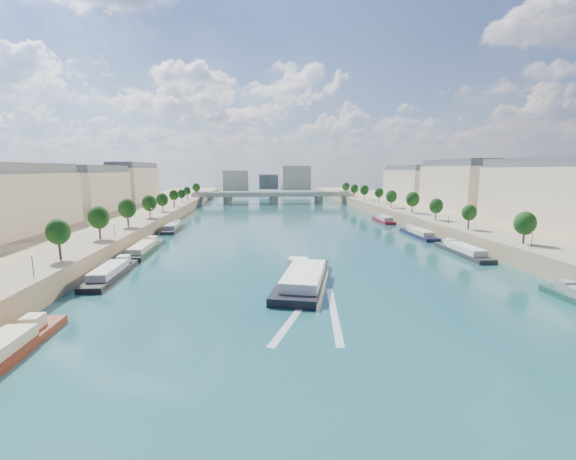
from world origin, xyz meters
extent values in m
plane|color=#0C2E35|center=(0.00, 100.00, 0.00)|extent=(700.00, 700.00, 0.00)
cube|color=#9E8460|center=(-72.00, 100.00, 2.50)|extent=(44.00, 520.00, 5.00)
cube|color=#9E8460|center=(72.00, 100.00, 2.50)|extent=(44.00, 520.00, 5.00)
cube|color=gray|center=(-57.00, 100.00, 5.05)|extent=(14.00, 520.00, 0.10)
cube|color=gray|center=(57.00, 100.00, 5.05)|extent=(14.00, 520.00, 0.10)
cylinder|color=#382B1E|center=(-55.00, 42.00, 6.91)|extent=(0.50, 0.50, 3.82)
ellipsoid|color=black|center=(-55.00, 42.00, 10.50)|extent=(4.80, 4.80, 5.52)
cylinder|color=#382B1E|center=(-55.00, 66.00, 6.91)|extent=(0.50, 0.50, 3.82)
ellipsoid|color=black|center=(-55.00, 66.00, 10.50)|extent=(4.80, 4.80, 5.52)
cylinder|color=#382B1E|center=(-55.00, 90.00, 6.91)|extent=(0.50, 0.50, 3.82)
ellipsoid|color=black|center=(-55.00, 90.00, 10.50)|extent=(4.80, 4.80, 5.52)
cylinder|color=#382B1E|center=(-55.00, 114.00, 6.91)|extent=(0.50, 0.50, 3.82)
ellipsoid|color=black|center=(-55.00, 114.00, 10.50)|extent=(4.80, 4.80, 5.52)
cylinder|color=#382B1E|center=(-55.00, 138.00, 6.91)|extent=(0.50, 0.50, 3.82)
ellipsoid|color=black|center=(-55.00, 138.00, 10.50)|extent=(4.80, 4.80, 5.52)
cylinder|color=#382B1E|center=(-55.00, 162.00, 6.91)|extent=(0.50, 0.50, 3.82)
ellipsoid|color=black|center=(-55.00, 162.00, 10.50)|extent=(4.80, 4.80, 5.52)
cylinder|color=#382B1E|center=(-55.00, 186.00, 6.91)|extent=(0.50, 0.50, 3.82)
ellipsoid|color=black|center=(-55.00, 186.00, 10.50)|extent=(4.80, 4.80, 5.52)
cylinder|color=#382B1E|center=(-55.00, 210.00, 6.91)|extent=(0.50, 0.50, 3.82)
ellipsoid|color=black|center=(-55.00, 210.00, 10.50)|extent=(4.80, 4.80, 5.52)
cylinder|color=#382B1E|center=(-55.00, 234.00, 6.91)|extent=(0.50, 0.50, 3.82)
ellipsoid|color=black|center=(-55.00, 234.00, 10.50)|extent=(4.80, 4.80, 5.52)
cylinder|color=#382B1E|center=(55.00, 50.00, 6.91)|extent=(0.50, 0.50, 3.82)
ellipsoid|color=black|center=(55.00, 50.00, 10.50)|extent=(4.80, 4.80, 5.52)
cylinder|color=#382B1E|center=(55.00, 74.00, 6.91)|extent=(0.50, 0.50, 3.82)
ellipsoid|color=black|center=(55.00, 74.00, 10.50)|extent=(4.80, 4.80, 5.52)
cylinder|color=#382B1E|center=(55.00, 98.00, 6.91)|extent=(0.50, 0.50, 3.82)
ellipsoid|color=black|center=(55.00, 98.00, 10.50)|extent=(4.80, 4.80, 5.52)
cylinder|color=#382B1E|center=(55.00, 122.00, 6.91)|extent=(0.50, 0.50, 3.82)
ellipsoid|color=black|center=(55.00, 122.00, 10.50)|extent=(4.80, 4.80, 5.52)
cylinder|color=#382B1E|center=(55.00, 146.00, 6.91)|extent=(0.50, 0.50, 3.82)
ellipsoid|color=black|center=(55.00, 146.00, 10.50)|extent=(4.80, 4.80, 5.52)
cylinder|color=#382B1E|center=(55.00, 170.00, 6.91)|extent=(0.50, 0.50, 3.82)
ellipsoid|color=black|center=(55.00, 170.00, 10.50)|extent=(4.80, 4.80, 5.52)
cylinder|color=#382B1E|center=(55.00, 194.00, 6.91)|extent=(0.50, 0.50, 3.82)
ellipsoid|color=black|center=(55.00, 194.00, 10.50)|extent=(4.80, 4.80, 5.52)
cylinder|color=#382B1E|center=(55.00, 218.00, 6.91)|extent=(0.50, 0.50, 3.82)
ellipsoid|color=black|center=(55.00, 218.00, 10.50)|extent=(4.80, 4.80, 5.52)
cylinder|color=#382B1E|center=(55.00, 242.00, 6.91)|extent=(0.50, 0.50, 3.82)
ellipsoid|color=black|center=(55.00, 242.00, 10.50)|extent=(4.80, 4.80, 5.52)
cylinder|color=black|center=(-52.50, 30.00, 7.00)|extent=(0.14, 0.14, 4.00)
sphere|color=#FFE5B2|center=(-52.50, 30.00, 9.10)|extent=(0.36, 0.36, 0.36)
cylinder|color=black|center=(-52.50, 70.00, 7.00)|extent=(0.14, 0.14, 4.00)
sphere|color=#FFE5B2|center=(-52.50, 70.00, 9.10)|extent=(0.36, 0.36, 0.36)
cylinder|color=black|center=(-52.50, 110.00, 7.00)|extent=(0.14, 0.14, 4.00)
sphere|color=#FFE5B2|center=(-52.50, 110.00, 9.10)|extent=(0.36, 0.36, 0.36)
cylinder|color=black|center=(-52.50, 150.00, 7.00)|extent=(0.14, 0.14, 4.00)
sphere|color=#FFE5B2|center=(-52.50, 150.00, 9.10)|extent=(0.36, 0.36, 0.36)
cylinder|color=black|center=(-52.50, 190.00, 7.00)|extent=(0.14, 0.14, 4.00)
sphere|color=#FFE5B2|center=(-52.50, 190.00, 9.10)|extent=(0.36, 0.36, 0.36)
cylinder|color=black|center=(52.50, 45.00, 7.00)|extent=(0.14, 0.14, 4.00)
sphere|color=#FFE5B2|center=(52.50, 45.00, 9.10)|extent=(0.36, 0.36, 0.36)
cylinder|color=black|center=(52.50, 85.00, 7.00)|extent=(0.14, 0.14, 4.00)
sphere|color=#FFE5B2|center=(52.50, 85.00, 9.10)|extent=(0.36, 0.36, 0.36)
cylinder|color=black|center=(52.50, 125.00, 7.00)|extent=(0.14, 0.14, 4.00)
sphere|color=#FFE5B2|center=(52.50, 125.00, 9.10)|extent=(0.36, 0.36, 0.36)
cylinder|color=black|center=(52.50, 165.00, 7.00)|extent=(0.14, 0.14, 4.00)
sphere|color=#FFE5B2|center=(52.50, 165.00, 9.10)|extent=(0.36, 0.36, 0.36)
cylinder|color=black|center=(52.50, 205.00, 7.00)|extent=(0.14, 0.14, 4.00)
sphere|color=#FFE5B2|center=(52.50, 205.00, 9.10)|extent=(0.36, 0.36, 0.36)
cube|color=#C5B598|center=(-85.00, 83.00, 15.00)|extent=(16.00, 52.00, 20.00)
cube|color=#474C54|center=(-85.00, 83.00, 26.60)|extent=(14.72, 50.44, 3.20)
cube|color=#C5B598|center=(-85.00, 141.00, 15.00)|extent=(16.00, 52.00, 20.00)
cube|color=#474C54|center=(-85.00, 141.00, 26.60)|extent=(14.72, 50.44, 3.20)
cube|color=#C5B598|center=(-85.00, 199.00, 15.00)|extent=(16.00, 52.00, 20.00)
cube|color=#474C54|center=(-85.00, 199.00, 26.60)|extent=(14.72, 50.44, 3.20)
cube|color=#C5B598|center=(85.00, 83.00, 15.00)|extent=(16.00, 52.00, 20.00)
cube|color=#474C54|center=(85.00, 83.00, 26.60)|extent=(14.72, 50.44, 3.20)
cube|color=#C5B598|center=(85.00, 141.00, 15.00)|extent=(16.00, 52.00, 20.00)
cube|color=#474C54|center=(85.00, 141.00, 26.60)|extent=(14.72, 50.44, 3.20)
cube|color=#C5B598|center=(85.00, 199.00, 15.00)|extent=(16.00, 52.00, 20.00)
cube|color=#474C54|center=(85.00, 199.00, 26.60)|extent=(14.72, 50.44, 3.20)
cube|color=#C5B598|center=(-30.00, 310.00, 14.00)|extent=(22.00, 18.00, 18.00)
cube|color=#C5B598|center=(25.00, 320.00, 16.00)|extent=(26.00, 20.00, 22.00)
cube|color=#474C54|center=(0.00, 335.00, 12.00)|extent=(18.00, 16.00, 14.00)
cube|color=#C1B79E|center=(0.00, 230.93, 6.20)|extent=(112.00, 11.00, 2.20)
cube|color=#C1B79E|center=(0.00, 225.93, 7.70)|extent=(112.00, 0.80, 0.90)
cube|color=#C1B79E|center=(0.00, 235.93, 7.70)|extent=(112.00, 0.80, 0.90)
cylinder|color=#C1B79E|center=(-32.00, 230.93, 2.50)|extent=(6.40, 6.40, 5.00)
cylinder|color=#C1B79E|center=(0.00, 230.93, 2.50)|extent=(6.40, 6.40, 5.00)
cylinder|color=#C1B79E|center=(32.00, 230.93, 2.50)|extent=(6.40, 6.40, 5.00)
cube|color=#C1B79E|center=(-52.00, 230.93, 2.50)|extent=(6.00, 12.00, 5.00)
cube|color=#C1B79E|center=(52.00, 230.93, 2.50)|extent=(6.00, 12.00, 5.00)
cube|color=black|center=(-3.35, 38.21, 0.49)|extent=(16.21, 31.81, 2.19)
cube|color=white|center=(-3.35, 35.77, 2.57)|extent=(11.97, 21.05, 1.97)
cube|color=white|center=(-3.35, 47.39, 2.49)|extent=(5.16, 4.66, 1.80)
cube|color=silver|center=(-6.55, 21.21, 0.02)|extent=(10.72, 24.60, 0.04)
cube|color=silver|center=(-0.15, 21.21, 0.02)|extent=(4.67, 25.93, 0.04)
cube|color=maroon|center=(-45.50, 9.02, 0.30)|extent=(5.00, 23.80, 1.80)
cube|color=beige|center=(-45.50, 16.16, 2.10)|extent=(2.50, 2.86, 1.80)
cube|color=black|center=(-45.50, 47.58, 0.30)|extent=(5.00, 25.97, 1.80)
cube|color=#B7BCC5|center=(-45.50, 45.51, 2.00)|extent=(4.10, 14.28, 1.60)
cube|color=#B7BCC5|center=(-45.50, 55.38, 2.10)|extent=(2.50, 3.12, 1.80)
cube|color=#173A2C|center=(-45.50, 73.55, 0.30)|extent=(5.00, 29.53, 1.80)
cube|color=beige|center=(-45.50, 71.19, 2.00)|extent=(4.10, 16.24, 1.60)
cube|color=beige|center=(-45.50, 82.41, 2.10)|extent=(2.50, 3.54, 1.80)
cube|color=#29292B|center=(-45.50, 114.22, 0.30)|extent=(5.00, 23.19, 1.80)
cube|color=gray|center=(-45.50, 112.37, 2.00)|extent=(4.10, 12.75, 1.60)
cube|color=gray|center=(-45.50, 121.18, 2.10)|extent=(2.50, 2.78, 1.80)
cube|color=gray|center=(45.50, 25.83, 2.10)|extent=(2.50, 2.30, 1.80)
cube|color=#27282A|center=(45.50, 62.59, 0.30)|extent=(5.00, 24.99, 1.80)
cube|color=white|center=(45.50, 60.59, 2.00)|extent=(4.10, 13.75, 1.60)
cube|color=white|center=(45.50, 70.08, 2.10)|extent=(2.50, 3.00, 1.80)
cube|color=#171833|center=(45.50, 92.51, 0.30)|extent=(5.00, 24.32, 1.80)
cube|color=beige|center=(45.50, 90.56, 2.00)|extent=(4.10, 13.38, 1.60)
cube|color=beige|center=(45.50, 99.81, 2.10)|extent=(2.50, 2.92, 1.80)
cube|color=maroon|center=(45.50, 130.73, 0.30)|extent=(5.00, 19.40, 1.80)
cube|color=#A4AAAF|center=(45.50, 129.18, 2.00)|extent=(4.10, 10.67, 1.60)
cube|color=#A4AAAF|center=(45.50, 136.56, 2.10)|extent=(2.50, 2.33, 1.80)
camera|label=1|loc=(-13.17, -39.76, 23.93)|focal=24.00mm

